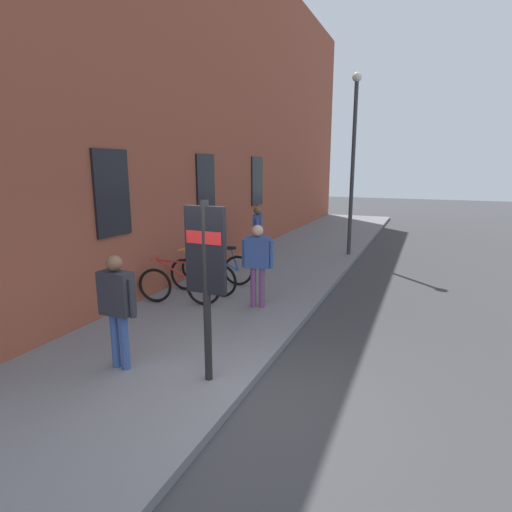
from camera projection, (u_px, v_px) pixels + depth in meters
ground at (379, 287)px, 10.08m from camera, size 60.00×60.00×0.00m
sidewalk_pavement at (296, 259)px, 12.91m from camera, size 24.00×3.50×0.12m
station_facade at (248, 108)px, 13.58m from camera, size 22.00×0.65×9.52m
bicycle_under_window at (180, 285)px, 8.43m from camera, size 0.55×1.74×0.97m
bicycle_by_door at (203, 276)px, 9.14m from camera, size 0.48×1.77×0.97m
bicycle_leaning_wall at (217, 268)px, 9.85m from camera, size 0.53×1.75×0.97m
transit_info_sign at (206, 262)px, 5.16m from camera, size 0.10×0.55×2.40m
pedestrian_by_facade at (258, 258)px, 8.12m from camera, size 0.33×0.62×1.66m
pedestrian_near_bus at (258, 230)px, 11.62m from camera, size 0.61×0.38×1.67m
pedestrian_crossing_street at (117, 301)px, 5.60m from camera, size 0.24×0.62×1.62m
street_lamp at (353, 151)px, 12.59m from camera, size 0.28×0.28×5.48m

